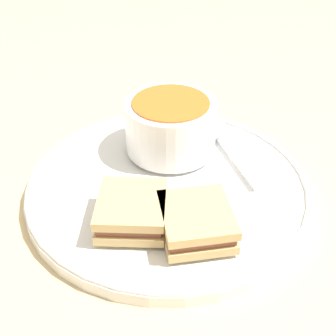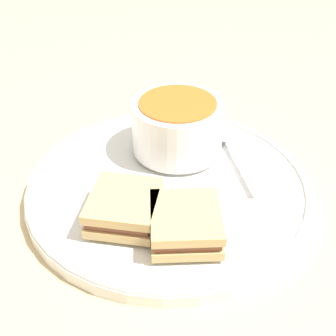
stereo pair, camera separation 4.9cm
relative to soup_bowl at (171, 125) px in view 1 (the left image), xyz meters
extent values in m
plane|color=#D1B27F|center=(-0.03, 0.06, -0.05)|extent=(2.40, 2.40, 0.00)
cylinder|color=white|center=(-0.03, 0.06, -0.04)|extent=(0.30, 0.30, 0.01)
torus|color=white|center=(-0.03, 0.06, -0.03)|extent=(0.30, 0.30, 0.01)
cylinder|color=white|center=(0.00, 0.00, -0.03)|extent=(0.06, 0.06, 0.01)
cylinder|color=white|center=(0.00, 0.00, 0.00)|extent=(0.10, 0.10, 0.06)
cylinder|color=orange|center=(0.00, 0.00, 0.03)|extent=(0.09, 0.09, 0.01)
cube|color=silver|center=(-0.08, -0.01, -0.03)|extent=(0.08, 0.07, 0.00)
ellipsoid|color=silver|center=(-0.03, -0.05, -0.03)|extent=(0.04, 0.04, 0.01)
cube|color=tan|center=(-0.03, 0.13, -0.03)|extent=(0.09, 0.09, 0.01)
cube|color=brown|center=(-0.03, 0.13, -0.02)|extent=(0.08, 0.08, 0.01)
cube|color=tan|center=(-0.03, 0.13, -0.01)|extent=(0.09, 0.09, 0.01)
cube|color=tan|center=(-0.09, 0.11, -0.03)|extent=(0.09, 0.09, 0.01)
cube|color=brown|center=(-0.09, 0.11, -0.02)|extent=(0.09, 0.09, 0.01)
cube|color=tan|center=(-0.09, 0.11, -0.01)|extent=(0.09, 0.09, 0.01)
camera|label=1|loc=(-0.21, 0.40, 0.28)|focal=50.00mm
camera|label=2|loc=(-0.25, 0.37, 0.28)|focal=50.00mm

